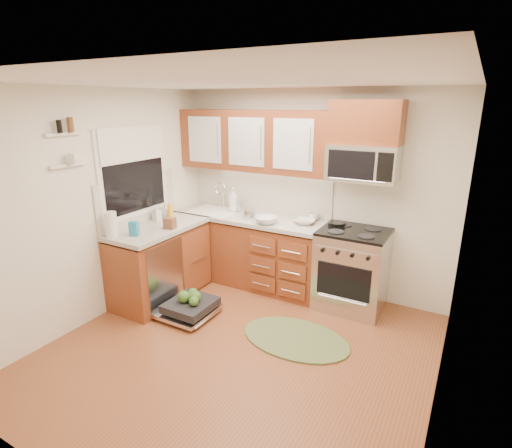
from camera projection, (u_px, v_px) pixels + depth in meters
The scene contains 38 objects.
floor at pixel (238, 351), 3.92m from camera, with size 3.50×3.50×0.00m, color brown.
ceiling at pixel (234, 82), 3.18m from camera, with size 3.50×3.50×0.00m, color white.
wall_back at pixel (310, 193), 5.01m from camera, with size 3.50×0.04×2.50m, color silver.
wall_front at pixel (60, 320), 2.09m from camera, with size 3.50×0.04×2.50m, color silver.
wall_left at pixel (101, 206), 4.37m from camera, with size 0.04×3.50×2.50m, color silver.
wall_right at pixel (453, 269), 2.73m from camera, with size 0.04×3.50×2.50m, color silver.
base_cabinet_back at pixel (249, 252), 5.34m from camera, with size 2.05×0.60×0.85m, color maroon.
base_cabinet_left at pixel (160, 265), 4.91m from camera, with size 0.60×1.25×0.85m, color maroon.
countertop_back at pixel (248, 218), 5.19m from camera, with size 2.07×0.64×0.05m, color beige.
countertop_left at pixel (158, 228), 4.77m from camera, with size 0.64×1.27×0.05m, color beige.
backsplash_back at pixel (259, 190), 5.35m from camera, with size 2.05×0.02×0.57m, color beige.
backsplash_left at pixel (138, 200), 4.81m from camera, with size 0.02×1.25×0.57m, color beige.
upper_cabinets at pixel (253, 141), 5.02m from camera, with size 2.05×0.35×0.75m, color maroon, non-canonical shape.
cabinet_over_mw at pixel (367, 122), 4.29m from camera, with size 0.76×0.35×0.47m, color maroon.
range at pixel (352, 269), 4.65m from camera, with size 0.76×0.64×0.95m, color silver, non-canonical shape.
microwave at pixel (363, 163), 4.39m from camera, with size 0.76×0.38×0.40m, color silver, non-canonical shape.
sink at pixel (215, 220), 5.45m from camera, with size 0.62×0.50×0.26m, color white, non-canonical shape.
dishwasher at pixel (188, 308), 4.54m from camera, with size 0.70×0.60×0.20m, color silver, non-canonical shape.
window at pixel (134, 172), 4.69m from camera, with size 0.03×1.05×1.05m, color white, non-canonical shape.
window_blind at pixel (133, 144), 4.58m from camera, with size 0.02×0.96×0.40m, color white.
shelf_upper at pixel (64, 134), 3.83m from camera, with size 0.04×0.40×0.03m, color white.
shelf_lower at pixel (69, 165), 3.92m from camera, with size 0.04×0.40×0.03m, color white.
rug at pixel (295, 339), 4.11m from camera, with size 1.14×0.74×0.02m, color #627542, non-canonical shape.
skillet at pixel (337, 224), 4.70m from camera, with size 0.21×0.21×0.04m, color black.
stock_pot at pixel (249, 214), 5.08m from camera, with size 0.18×0.18×0.11m, color silver.
cutting_board at pixel (305, 221), 4.93m from camera, with size 0.26×0.16×0.02m, color tan.
canister at pixel (241, 207), 5.34m from camera, with size 0.09×0.09×0.15m, color silver.
paper_towel_roll at pixel (111, 225), 4.34m from camera, with size 0.13×0.13×0.28m, color white.
mustard_bottle at pixel (170, 212), 5.00m from camera, with size 0.06×0.06×0.20m, color gold.
red_bottle at pixel (112, 226), 4.37m from camera, with size 0.07×0.07×0.24m, color red.
wooden_box at pixel (170, 223), 4.65m from camera, with size 0.13×0.09×0.13m, color brown.
blue_carton at pixel (134, 229), 4.39m from camera, with size 0.10×0.06×0.16m, color teal.
bowl_a at pixel (305, 222), 4.83m from camera, with size 0.24×0.24×0.06m, color #999999.
bowl_b at pixel (266, 220), 4.85m from camera, with size 0.28×0.28×0.09m, color #999999.
cup at pixel (314, 217), 4.96m from camera, with size 0.13×0.13×0.10m, color #999999.
soap_bottle_a at pixel (233, 200), 5.33m from camera, with size 0.13×0.13×0.33m, color #999999.
soap_bottle_b at pixel (157, 212), 4.97m from camera, with size 0.09×0.09×0.20m, color #999999.
soap_bottle_c at pixel (166, 210), 5.10m from camera, with size 0.15×0.15×0.19m, color #999999.
Camera 1 is at (1.81, -2.86, 2.35)m, focal length 28.00 mm.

